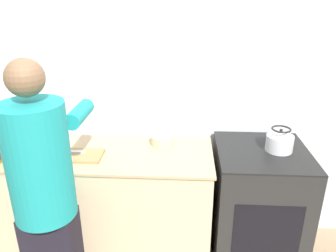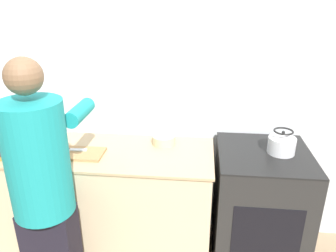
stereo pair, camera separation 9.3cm
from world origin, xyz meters
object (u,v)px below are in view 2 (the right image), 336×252
knife (72,150)px  canister_jar (9,126)px  person (44,192)px  bowl_prep (164,140)px  oven (258,209)px  cutting_board (78,153)px  kettle (282,143)px

knife → canister_jar: size_ratio=1.07×
person → canister_jar: bearing=130.8°
bowl_prep → canister_jar: (-1.21, -0.01, 0.06)m
oven → canister_jar: bearing=176.4°
cutting_board → bowl_prep: bearing=22.1°
canister_jar → oven: bearing=-3.6°
kettle → bowl_prep: size_ratio=1.09×
person → knife: person is taller
oven → kettle: 0.55m
knife → cutting_board: bearing=-31.8°
knife → bowl_prep: 0.67m
oven → bowl_prep: (-0.72, 0.13, 0.47)m
person → cutting_board: size_ratio=4.69×
oven → knife: bearing=-176.8°
cutting_board → kettle: kettle is taller
knife → bowl_prep: (0.64, 0.21, 0.01)m
oven → canister_jar: 2.01m
kettle → canister_jar: kettle is taller
oven → person: 1.51m
oven → cutting_board: 1.38m
knife → kettle: (1.46, 0.09, 0.08)m
cutting_board → bowl_prep: (0.58, 0.24, 0.03)m
person → oven: bearing=23.7°
cutting_board → canister_jar: 0.68m
oven → person: (-1.33, -0.58, 0.44)m
knife → oven: bearing=-0.5°
knife → bowl_prep: size_ratio=1.19×
canister_jar → cutting_board: bearing=-19.8°
knife → person: bearing=-90.4°
cutting_board → knife: size_ratio=1.75×
bowl_prep → canister_jar: 1.21m
oven → cutting_board: size_ratio=2.62×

